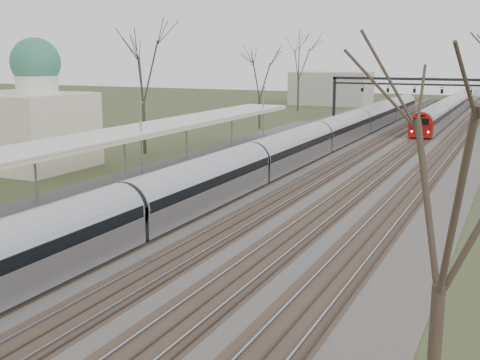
% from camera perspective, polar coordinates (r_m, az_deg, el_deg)
% --- Properties ---
extents(track_bed, '(24.00, 160.00, 0.22)m').
position_cam_1_polar(track_bed, '(55.43, 10.21, 2.33)').
color(track_bed, '#474442').
rests_on(track_bed, ground).
extents(platform, '(3.50, 69.00, 1.00)m').
position_cam_1_polar(platform, '(43.23, -8.06, 0.37)').
color(platform, '#9E9B93').
rests_on(platform, ground).
extents(canopy, '(4.10, 50.00, 3.11)m').
position_cam_1_polar(canopy, '(39.04, -11.84, 4.13)').
color(canopy, slate).
rests_on(canopy, platform).
extents(dome_building, '(10.00, 8.00, 10.30)m').
position_cam_1_polar(dome_building, '(51.12, -19.87, 5.18)').
color(dome_building, beige).
rests_on(dome_building, ground).
extents(signal_gantry, '(21.00, 0.59, 6.08)m').
position_cam_1_polar(signal_gantry, '(84.15, 15.77, 8.53)').
color(signal_gantry, black).
rests_on(signal_gantry, ground).
extents(tree_west_far, '(5.50, 5.50, 11.33)m').
position_cam_1_polar(tree_west_far, '(55.57, -9.25, 10.63)').
color(tree_west_far, '#2D231C').
rests_on(tree_west_far, ground).
extents(tree_east_near, '(4.50, 4.50, 9.27)m').
position_cam_1_polar(tree_east_near, '(13.17, 19.06, 0.83)').
color(tree_east_near, '#2D231C').
rests_on(tree_east_near, ground).
extents(train_near, '(2.62, 90.21, 3.05)m').
position_cam_1_polar(train_near, '(55.64, 7.41, 3.93)').
color(train_near, '#A8ABB2').
rests_on(train_near, ground).
extents(train_far, '(2.62, 75.21, 3.05)m').
position_cam_1_polar(train_far, '(104.22, 19.90, 6.91)').
color(train_far, '#A8ABB2').
rests_on(train_far, ground).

